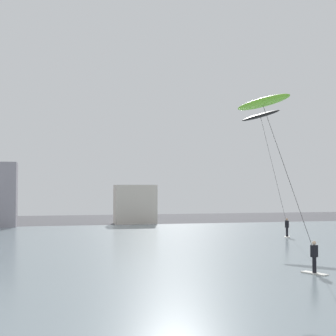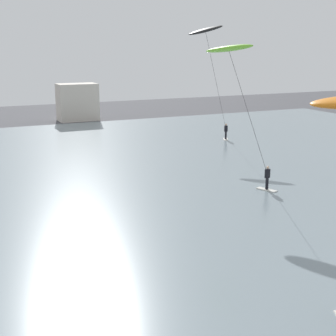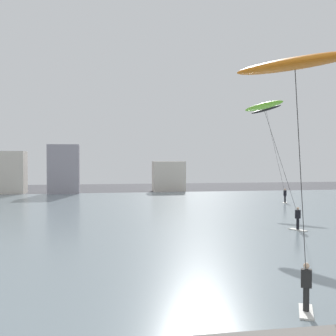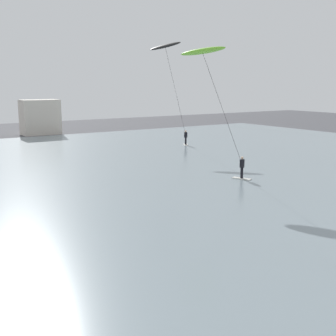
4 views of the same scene
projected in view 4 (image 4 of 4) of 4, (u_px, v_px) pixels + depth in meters
The scene contains 3 objects.
water_bay at pixel (68, 175), 33.69m from camera, with size 84.00×52.00×0.10m, color gray.
kitesurfer_lime at pixel (206, 60), 32.33m from camera, with size 3.09×5.73×9.57m.
kitesurfer_black at pixel (167, 54), 48.39m from camera, with size 3.98×3.61×11.52m.
Camera 4 is at (-11.85, -0.58, 6.91)m, focal length 47.39 mm.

